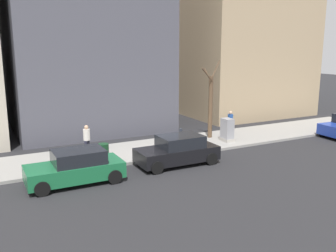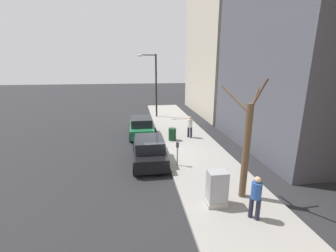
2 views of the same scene
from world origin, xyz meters
name	(u,v)px [view 2 (image 2 of 2)]	position (x,y,z in m)	size (l,w,h in m)	color
ground_plane	(165,157)	(0.00, 0.00, 0.00)	(120.00, 120.00, 0.00)	#232326
sidewalk	(196,154)	(2.00, 0.00, 0.07)	(4.00, 36.00, 0.15)	gray
parked_car_black	(149,150)	(-1.03, -0.59, 0.74)	(1.94, 4.21, 1.52)	black
parked_car_green	(141,127)	(-1.30, 4.73, 0.74)	(1.93, 4.20, 1.52)	#196038
parking_meter	(177,151)	(0.45, -1.59, 0.98)	(0.14, 0.10, 1.35)	slate
utility_box	(217,189)	(1.30, -5.41, 0.85)	(0.83, 0.61, 1.43)	#A8A399
streetlamp	(154,80)	(0.28, 10.97, 4.02)	(1.97, 0.32, 6.50)	black
bare_tree	(246,148)	(2.59, -4.98, 2.31)	(1.23, 1.94, 4.98)	brown
trash_bin	(172,134)	(0.90, 2.75, 0.60)	(0.56, 0.56, 0.90)	#14381E
pedestrian_near_meter	(256,195)	(2.35, -6.42, 1.09)	(0.36, 0.36, 1.66)	#1E1E2D
pedestrian_midblock	(190,126)	(2.34, 3.21, 1.09)	(0.36, 0.36, 1.66)	#1E1E2D
office_block_center	(326,40)	(10.74, 0.95, 7.13)	(10.48, 10.48, 14.26)	#4C4C56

